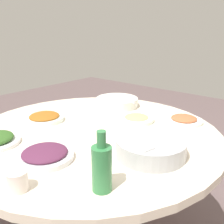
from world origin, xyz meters
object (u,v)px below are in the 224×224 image
at_px(tea_cup_far, 18,181).
at_px(dish_stirfry, 44,118).
at_px(green_bottle, 102,167).
at_px(dish_noodles, 136,119).
at_px(rice_bowl, 151,147).
at_px(dish_eggplant, 45,155).
at_px(soup_bowl, 117,102).
at_px(round_dining_table, 94,149).
at_px(dish_tofu_braise, 184,120).

bearing_deg(tea_cup_far, dish_stirfry, 137.07).
bearing_deg(green_bottle, dish_noodles, 115.29).
distance_m(rice_bowl, dish_noodles, 0.43).
distance_m(dish_stirfry, tea_cup_far, 0.69).
bearing_deg(rice_bowl, dish_eggplant, -135.40).
bearing_deg(dish_noodles, soup_bowl, 150.70).
distance_m(round_dining_table, rice_bowl, 0.42).
relative_size(round_dining_table, dish_tofu_braise, 6.24).
height_order(soup_bowl, dish_tofu_braise, soup_bowl).
distance_m(soup_bowl, dish_tofu_braise, 0.50).
relative_size(dish_eggplant, dish_tofu_braise, 1.12).
xyz_separation_m(rice_bowl, dish_noodles, (-0.29, 0.31, -0.02)).
relative_size(soup_bowl, dish_tofu_braise, 1.48).
distance_m(soup_bowl, dish_stirfry, 0.53).
distance_m(dish_stirfry, dish_tofu_braise, 0.83).
bearing_deg(rice_bowl, tea_cup_far, -112.76).
distance_m(soup_bowl, tea_cup_far, 1.04).
xyz_separation_m(round_dining_table, dish_noodles, (0.10, 0.27, 0.13)).
height_order(dish_noodles, dish_tofu_braise, dish_tofu_braise).
xyz_separation_m(dish_tofu_braise, tea_cup_far, (-0.15, -0.99, 0.02)).
xyz_separation_m(rice_bowl, green_bottle, (0.01, -0.32, 0.05)).
height_order(dish_eggplant, tea_cup_far, tea_cup_far).
xyz_separation_m(round_dining_table, soup_bowl, (-0.18, 0.43, 0.15)).
height_order(dish_stirfry, tea_cup_far, tea_cup_far).
distance_m(round_dining_table, green_bottle, 0.58).
distance_m(dish_eggplant, green_bottle, 0.34).
height_order(rice_bowl, dish_tofu_braise, rice_bowl).
bearing_deg(tea_cup_far, dish_tofu_braise, 81.63).
bearing_deg(rice_bowl, dish_stirfry, -176.73).
bearing_deg(dish_eggplant, tea_cup_far, -59.87).
bearing_deg(dish_tofu_braise, round_dining_table, -126.50).
bearing_deg(tea_cup_far, dish_noodles, 95.56).
bearing_deg(dish_noodles, green_bottle, -64.71).
height_order(soup_bowl, dish_noodles, soup_bowl).
relative_size(soup_bowl, dish_eggplant, 1.32).
xyz_separation_m(round_dining_table, green_bottle, (0.40, -0.36, 0.21)).
relative_size(rice_bowl, tea_cup_far, 4.26).
relative_size(soup_bowl, dish_noodles, 1.55).
relative_size(round_dining_table, dish_stirfry, 5.98).
relative_size(round_dining_table, tea_cup_far, 19.02).
bearing_deg(dish_eggplant, round_dining_table, 100.45).
distance_m(dish_stirfry, green_bottle, 0.78).
bearing_deg(round_dining_table, dish_noodles, 70.23).
xyz_separation_m(dish_eggplant, green_bottle, (0.33, -0.00, 0.07)).
xyz_separation_m(soup_bowl, dish_eggplant, (0.25, -0.79, -0.01)).
relative_size(dish_noodles, dish_eggplant, 0.85).
height_order(round_dining_table, dish_tofu_braise, dish_tofu_braise).
xyz_separation_m(dish_stirfry, dish_eggplant, (0.39, -0.28, 0.00)).
height_order(rice_bowl, dish_noodles, rice_bowl).
relative_size(round_dining_table, green_bottle, 6.22).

